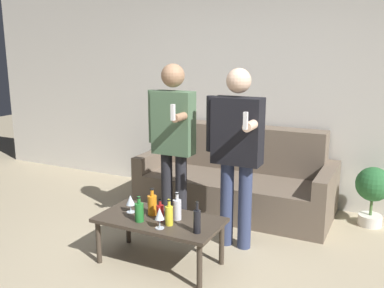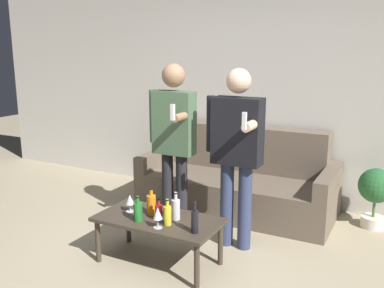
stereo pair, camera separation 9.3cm
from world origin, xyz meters
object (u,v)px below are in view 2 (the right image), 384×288
Objects in this scene: person_standing_right at (236,146)px; bottle_orange at (176,209)px; couch at (239,181)px; coffee_table at (158,223)px; person_standing_left at (174,135)px.

bottle_orange is at bearing -119.06° from person_standing_right.
couch is 1.17m from person_standing_right.
bottle_orange is 0.77m from person_standing_right.
coffee_table is (-0.12, -1.52, 0.05)m from couch.
person_standing_left is at bearing 121.25° from bottle_orange.
person_standing_right reaches higher than couch.
coffee_table is 0.95m from person_standing_right.
coffee_table is at bearing -71.51° from person_standing_left.
couch is 1.31× the size of person_standing_right.
person_standing_right is (0.32, -0.92, 0.64)m from couch.
couch is 1.16m from person_standing_left.
bottle_orange is at bearing -89.30° from couch.
couch is 2.04× the size of coffee_table.
couch is at bearing 109.27° from person_standing_right.
person_standing_left is at bearing 108.49° from coffee_table.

